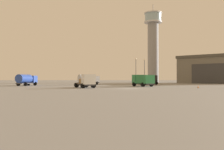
{
  "coord_description": "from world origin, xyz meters",
  "views": [
    {
      "loc": [
        -4.56,
        -46.72,
        1.94
      ],
      "look_at": [
        -2.13,
        31.25,
        2.92
      ],
      "focal_mm": 40.28,
      "sensor_mm": 36.0,
      "label": 1
    }
  ],
  "objects": [
    {
      "name": "truck_box_black",
      "position": [
        8.82,
        25.03,
        1.64
      ],
      "size": [
        5.0,
        7.01,
        2.84
      ],
      "rotation": [
        0.0,
        0.0,
        1.13
      ],
      "color": "#38383D",
      "rests_on": "ground_plane"
    },
    {
      "name": "light_post_centre",
      "position": [
        10.9,
        49.21,
        5.48
      ],
      "size": [
        0.44,
        0.44,
        9.28
      ],
      "color": "#38383D",
      "rests_on": "ground_plane"
    },
    {
      "name": "hangar",
      "position": [
        39.08,
        46.76,
        5.2
      ],
      "size": [
        33.12,
        32.27,
        10.36
      ],
      "rotation": [
        0.0,
        0.0,
        -2.27
      ],
      "color": "#6B665B",
      "rests_on": "ground_plane"
    },
    {
      "name": "light_post_north",
      "position": [
        7.29,
        46.66,
        5.54
      ],
      "size": [
        0.44,
        0.44,
        9.38
      ],
      "color": "#38383D",
      "rests_on": "ground_plane"
    },
    {
      "name": "control_tower",
      "position": [
        17.93,
        67.91,
        18.4
      ],
      "size": [
        8.1,
        8.1,
        36.15
      ],
      "color": "gray",
      "rests_on": "ground_plane"
    },
    {
      "name": "truck_fuel_tanker_blue",
      "position": [
        -24.43,
        17.97,
        1.63
      ],
      "size": [
        4.22,
        7.03,
        2.89
      ],
      "rotation": [
        0.0,
        0.0,
        1.29
      ],
      "color": "#38383D",
      "rests_on": "ground_plane"
    },
    {
      "name": "truck_box_green",
      "position": [
        4.47,
        11.4,
        1.57
      ],
      "size": [
        4.77,
        6.34,
        2.74
      ],
      "rotation": [
        0.0,
        0.0,
        2.0
      ],
      "color": "#38383D",
      "rests_on": "ground_plane"
    },
    {
      "name": "truck_flatbed_white",
      "position": [
        -8.08,
        2.93,
        1.29
      ],
      "size": [
        4.77,
        7.05,
        2.67
      ],
      "rotation": [
        0.0,
        0.0,
        5.11
      ],
      "color": "#38383D",
      "rests_on": "ground_plane"
    },
    {
      "name": "truck_fuel_tanker_silver",
      "position": [
        -9.21,
        26.88,
        1.67
      ],
      "size": [
        6.46,
        5.31,
        3.04
      ],
      "rotation": [
        0.0,
        0.0,
        0.56
      ],
      "color": "#38383D",
      "rests_on": "ground_plane"
    },
    {
      "name": "traffic_cone_near_left",
      "position": [
        13.84,
        1.82,
        0.3
      ],
      "size": [
        0.36,
        0.36,
        0.6
      ],
      "color": "black",
      "rests_on": "ground_plane"
    },
    {
      "name": "ground_plane",
      "position": [
        0.0,
        0.0,
        0.0
      ],
      "size": [
        400.0,
        400.0,
        0.0
      ],
      "primitive_type": "plane",
      "color": "gray"
    }
  ]
}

